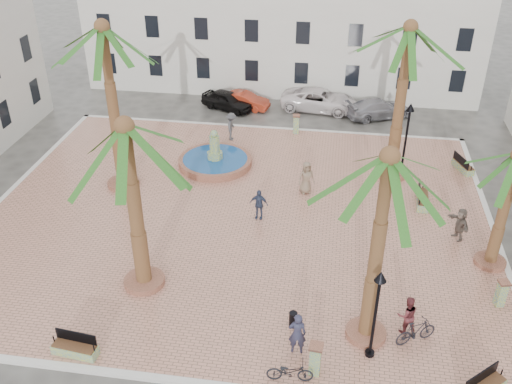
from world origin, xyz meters
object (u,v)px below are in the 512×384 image
Objects in this scene: fountain at (215,160)px; cyclist_b at (407,315)px; bench_ne at (463,166)px; car_red at (244,100)px; pedestrian_fountain_b at (259,204)px; pedestrian_east at (460,224)px; palm_sw at (127,148)px; car_black at (228,100)px; bench_s at (75,349)px; lamppost_e at (408,127)px; bollard_e at (501,293)px; bollard_n at (296,124)px; bicycle_b at (416,332)px; lamppost_s at (377,300)px; bollard_se at (315,359)px; palm_ne at (408,46)px; car_silver at (378,109)px; cyclist_a at (297,333)px; bicycle_a at (290,371)px; bench_e at (422,199)px; pedestrian_fountain_a at (306,178)px; palm_nw at (105,46)px; pedestrian_north at (232,126)px; car_white at (319,100)px; palm_s at (387,180)px.

cyclist_b is (10.37, -12.45, 0.53)m from fountain.
bench_ne is 16.38m from car_red.
pedestrian_east reaches higher than pedestrian_fountain_b.
palm_sw is 1.97× the size of car_black.
car_red is (2.20, 24.80, 0.20)m from bench_s.
lamppost_e is 3.56× the size of bollard_e.
fountain is at bearing -130.12° from bollard_n.
lamppost_s is at bearing 89.70° from bicycle_b.
lamppost_e is 3.20× the size of bollard_se.
palm_ne reaches higher than bollard_se.
car_black is 10.94m from car_silver.
cyclist_a is 1.49m from bicycle_a.
lamppost_e is at bearing 107.06° from bollard_e.
bench_ne is 15.10m from bicycle_b.
bench_e is 11.87m from car_silver.
cyclist_b is at bearing -71.34° from bollard_n.
bicycle_b is (4.47, 1.19, -0.40)m from cyclist_a.
pedestrian_fountain_a is (-5.05, 10.56, 0.41)m from bicycle_b.
palm_sw is 4.70× the size of pedestrian_east.
palm_nw is 5.53× the size of pedestrian_east.
cyclist_a reaches higher than bollard_n.
cyclist_a reaches higher than car_red.
pedestrian_fountain_a reaches higher than bollard_se.
pedestrian_north is 5.67m from car_red.
bench_s is 12.98m from bicycle_b.
lamppost_e reaches higher than car_white.
fountain is 12.91m from palm_sw.
car_silver is (-1.09, 8.47, -2.47)m from lamppost_e.
lamppost_e is 2.63× the size of cyclist_b.
car_white is at bearing -16.56° from bicycle_b.
pedestrian_fountain_a is (-5.37, -2.99, -2.05)m from lamppost_e.
bollard_e is 9.01m from cyclist_a.
palm_ne is (1.55, 13.17, 0.65)m from palm_s.
car_white is at bearing -72.80° from car_red.
cyclist_b is at bearing 156.52° from car_silver.
fountain is at bearing 34.42° from palm_nw.
bollard_se is at bearing -66.33° from bicycle_a.
car_black is 1.24m from car_red.
pedestrian_fountain_b is (-5.53, 8.60, -1.89)m from lamppost_s.
bicycle_b is 0.44× the size of car_black.
bollard_e is (5.39, 3.63, -2.07)m from lamppost_s.
pedestrian_fountain_b is (-10.91, 4.97, 0.18)m from bollard_e.
bicycle_a is 0.89× the size of pedestrian_fountain_a.
palm_s reaches higher than car_silver.
bench_ne is (15.41, 12.82, -6.38)m from palm_sw.
fountain is at bearing 131.86° from pedestrian_fountain_a.
bench_s is 1.00× the size of bench_ne.
car_black is (-7.23, 23.09, -0.39)m from cyclist_a.
fountain reaches higher than bench_e.
bollard_se is at bearing 124.55° from cyclist_a.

